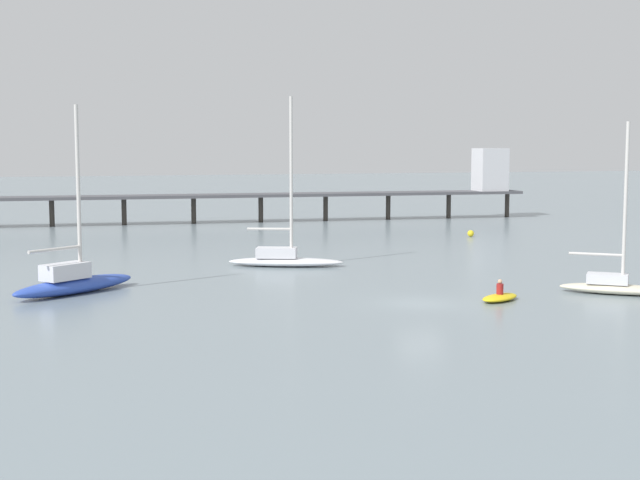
# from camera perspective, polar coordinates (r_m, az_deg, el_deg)

# --- Properties ---
(ground_plane) EXTENTS (400.00, 400.00, 0.00)m
(ground_plane) POSITION_cam_1_polar(r_m,az_deg,el_deg) (46.59, 6.40, -4.01)
(ground_plane) COLOR gray
(pier) EXTENTS (65.23, 7.17, 7.70)m
(pier) POSITION_cam_1_polar(r_m,az_deg,el_deg) (96.44, 0.69, 3.42)
(pier) COLOR #4C4C51
(pier) RESTS_ON ground_plane
(sailboat_white) EXTENTS (7.86, 4.55, 11.26)m
(sailboat_white) POSITION_cam_1_polar(r_m,az_deg,el_deg) (60.42, -2.29, -1.03)
(sailboat_white) COLOR white
(sailboat_white) RESTS_ON ground_plane
(sailboat_cream) EXTENTS (5.76, 5.03, 9.33)m
(sailboat_cream) POSITION_cam_1_polar(r_m,az_deg,el_deg) (51.76, 18.10, -2.58)
(sailboat_cream) COLOR beige
(sailboat_cream) RESTS_ON ground_plane
(sailboat_blue) EXTENTS (7.43, 6.32, 10.25)m
(sailboat_blue) POSITION_cam_1_polar(r_m,az_deg,el_deg) (51.11, -15.29, -2.46)
(sailboat_blue) COLOR #2D4CB7
(sailboat_blue) RESTS_ON ground_plane
(dinghy_yellow) EXTENTS (2.98, 2.46, 1.14)m
(dinghy_yellow) POSITION_cam_1_polar(r_m,az_deg,el_deg) (48.01, 11.26, -3.54)
(dinghy_yellow) COLOR yellow
(dinghy_yellow) RESTS_ON ground_plane
(mooring_buoy_outer) EXTENTS (0.58, 0.58, 0.58)m
(mooring_buoy_outer) POSITION_cam_1_polar(r_m,az_deg,el_deg) (80.87, 9.48, 0.41)
(mooring_buoy_outer) COLOR yellow
(mooring_buoy_outer) RESTS_ON ground_plane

